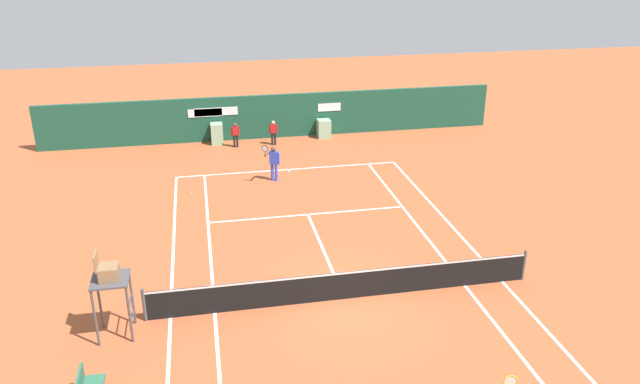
# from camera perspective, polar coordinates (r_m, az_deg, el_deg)

# --- Properties ---
(ground_plane) EXTENTS (80.00, 80.00, 0.01)m
(ground_plane) POSITION_cam_1_polar(r_m,az_deg,el_deg) (20.04, 1.88, -8.93)
(ground_plane) COLOR #A8512D
(tennis_net) EXTENTS (12.10, 0.10, 1.07)m
(tennis_net) POSITION_cam_1_polar(r_m,az_deg,el_deg) (19.30, 2.29, -8.52)
(tennis_net) COLOR #4C4C51
(tennis_net) RESTS_ON ground_plane
(sponsor_back_wall) EXTENTS (25.00, 1.02, 2.42)m
(sponsor_back_wall) POSITION_cam_1_polar(r_m,az_deg,el_deg) (34.52, -4.31, 6.90)
(sponsor_back_wall) COLOR #194C38
(sponsor_back_wall) RESTS_ON ground_plane
(umpire_chair) EXTENTS (1.00, 1.00, 2.61)m
(umpire_chair) POSITION_cam_1_polar(r_m,az_deg,el_deg) (17.99, -18.83, -7.62)
(umpire_chair) COLOR #47474C
(umpire_chair) RESTS_ON ground_plane
(player_on_baseline) EXTENTS (0.83, 0.66, 1.87)m
(player_on_baseline) POSITION_cam_1_polar(r_m,az_deg,el_deg) (28.26, -4.30, 2.90)
(player_on_baseline) COLOR blue
(player_on_baseline) RESTS_ON ground_plane
(ball_kid_centre_post) EXTENTS (0.44, 0.19, 1.33)m
(ball_kid_centre_post) POSITION_cam_1_polar(r_m,az_deg,el_deg) (33.18, -7.80, 5.38)
(ball_kid_centre_post) COLOR black
(ball_kid_centre_post) RESTS_ON ground_plane
(ball_kid_left_post) EXTENTS (0.44, 0.20, 1.34)m
(ball_kid_left_post) POSITION_cam_1_polar(r_m,az_deg,el_deg) (33.35, -4.32, 5.62)
(ball_kid_left_post) COLOR black
(ball_kid_left_post) RESTS_ON ground_plane
(tennis_ball_mid_court) EXTENTS (0.07, 0.07, 0.07)m
(tennis_ball_mid_court) POSITION_cam_1_polar(r_m,az_deg,el_deg) (27.60, -11.75, -0.13)
(tennis_ball_mid_court) COLOR #CCE033
(tennis_ball_mid_court) RESTS_ON ground_plane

